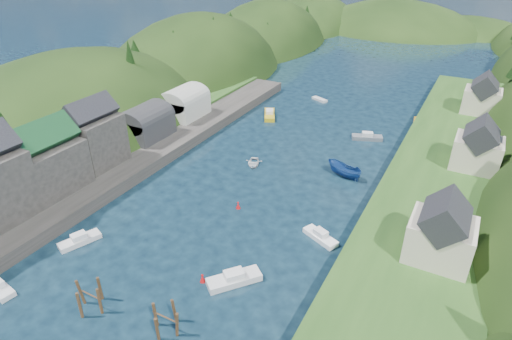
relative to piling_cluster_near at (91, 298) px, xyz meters
The scene contains 15 objects.
ground 51.32m from the piling_cluster_near, 85.13° to the left, with size 600.00×600.00×0.00m, color black.
hillside_left 86.80m from the piling_cluster_near, 118.10° to the left, with size 44.00×245.56×52.00m.
far_hills 175.64m from the piling_cluster_near, 88.18° to the left, with size 103.00×68.00×44.00m.
hill_trees 66.01m from the piling_cluster_near, 85.72° to the left, with size 90.64×150.57×12.42m.
quay_left 28.85m from the piling_cluster_near, 132.93° to the left, with size 12.00×110.00×2.00m, color #2D2B28.
terrace_left_grass 34.00m from the piling_cluster_near, 141.60° to the left, with size 12.00×110.00×2.50m, color #234719.
quayside_buildings 23.61m from the piling_cluster_near, 160.86° to the left, with size 8.00×35.84×12.90m.
boat_sheds 45.75m from the piling_cluster_near, 118.35° to the left, with size 7.00×21.00×7.50m.
terrace_right 50.52m from the piling_cluster_near, 54.48° to the left, with size 16.00×120.00×2.40m, color #234719.
right_bank_cottages 59.26m from the piling_cluster_near, 56.80° to the left, with size 9.00×59.24×8.41m.
piling_cluster_near is the anchor object (origin of this frame).
piling_cluster_far 9.10m from the piling_cluster_near, ahead, with size 3.26×3.04×3.62m.
channel_buoy_near 12.16m from the piling_cluster_near, 47.47° to the left, with size 0.70×0.70×1.10m.
channel_buoy_far 24.35m from the piling_cluster_near, 80.21° to the left, with size 0.70×0.70×1.10m.
moored_boats 21.42m from the piling_cluster_near, 82.25° to the left, with size 37.58×85.62×2.47m.
Camera 1 is at (26.94, -21.96, 35.42)m, focal length 30.00 mm.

